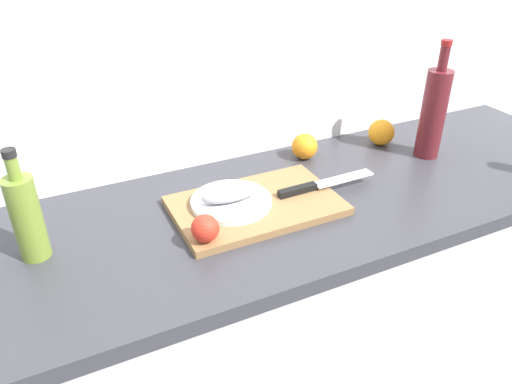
{
  "coord_description": "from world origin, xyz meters",
  "views": [
    {
      "loc": [
        -0.6,
        -0.96,
        1.58
      ],
      "look_at": [
        -0.14,
        0.01,
        0.95
      ],
      "focal_mm": 34.67,
      "sensor_mm": 36.0,
      "label": 1
    }
  ],
  "objects": [
    {
      "name": "back_wall",
      "position": [
        0.0,
        0.33,
        1.25
      ],
      "size": [
        3.2,
        0.05,
        2.5
      ],
      "primitive_type": "cube",
      "color": "white",
      "rests_on": "ground_plane"
    },
    {
      "name": "kitchen_counter",
      "position": [
        0.0,
        0.0,
        0.45
      ],
      "size": [
        2.0,
        0.6,
        0.9
      ],
      "color": "white",
      "rests_on": "ground_plane"
    },
    {
      "name": "cutting_board",
      "position": [
        -0.14,
        0.01,
        0.91
      ],
      "size": [
        0.42,
        0.27,
        0.02
      ],
      "primitive_type": "cube",
      "color": "olive",
      "rests_on": "kitchen_counter"
    },
    {
      "name": "white_plate",
      "position": [
        -0.2,
        0.02,
        0.93
      ],
      "size": [
        0.2,
        0.2,
        0.01
      ],
      "primitive_type": "cylinder",
      "color": "white",
      "rests_on": "cutting_board"
    },
    {
      "name": "fish_fillet",
      "position": [
        -0.2,
        0.02,
        0.95
      ],
      "size": [
        0.15,
        0.07,
        0.04
      ],
      "primitive_type": "ellipsoid",
      "color": "gray",
      "rests_on": "white_plate"
    },
    {
      "name": "chef_knife",
      "position": [
        0.03,
        0.0,
        0.93
      ],
      "size": [
        0.29,
        0.04,
        0.02
      ],
      "rotation": [
        0.0,
        0.0,
        0.02
      ],
      "color": "silver",
      "rests_on": "cutting_board"
    },
    {
      "name": "tomato_0",
      "position": [
        -0.31,
        -0.09,
        0.95
      ],
      "size": [
        0.06,
        0.06,
        0.06
      ],
      "primitive_type": "sphere",
      "color": "red",
      "rests_on": "cutting_board"
    },
    {
      "name": "olive_oil_bottle",
      "position": [
        -0.66,
        0.04,
        1.0
      ],
      "size": [
        0.06,
        0.06,
        0.26
      ],
      "color": "olive",
      "rests_on": "kitchen_counter"
    },
    {
      "name": "wine_bottle",
      "position": [
        0.48,
        0.06,
        1.04
      ],
      "size": [
        0.07,
        0.07,
        0.35
      ],
      "color": "#59191E",
      "rests_on": "kitchen_counter"
    },
    {
      "name": "orange_0",
      "position": [
        0.4,
        0.18,
        0.94
      ],
      "size": [
        0.08,
        0.08,
        0.08
      ],
      "primitive_type": "sphere",
      "color": "orange",
      "rests_on": "kitchen_counter"
    },
    {
      "name": "orange_1",
      "position": [
        0.12,
        0.21,
        0.94
      ],
      "size": [
        0.08,
        0.08,
        0.08
      ],
      "primitive_type": "sphere",
      "color": "orange",
      "rests_on": "kitchen_counter"
    }
  ]
}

